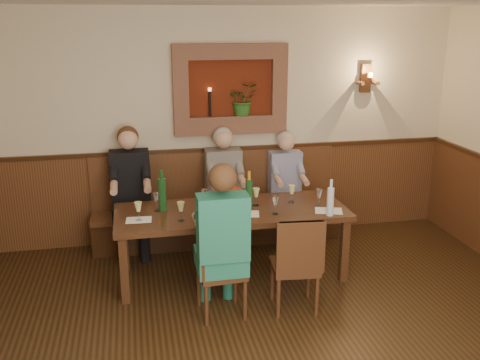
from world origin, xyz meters
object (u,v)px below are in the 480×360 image
object	(u,v)px
person_chair_front	(221,254)
water_bottle	(330,201)
person_bench_mid	(225,198)
person_bench_right	(286,197)
chair_near_right	(294,282)
wine_bottle_green_b	(162,194)
person_bench_left	(132,202)
chair_near_left	(222,287)
bench	(217,216)
dining_table	(232,216)
wine_bottle_green_a	(249,194)
spittoon_bucket	(232,200)

from	to	relation	value
person_chair_front	water_bottle	bearing A→B (deg)	19.11
person_bench_mid	person_bench_right	bearing A→B (deg)	0.21
chair_near_right	wine_bottle_green_b	size ratio (longest dim) A/B	2.20
person_bench_left	person_bench_right	xyz separation A→B (m)	(1.86, 0.00, -0.06)
chair_near_left	person_bench_left	distance (m)	1.81
person_bench_right	chair_near_right	bearing A→B (deg)	-103.44
bench	dining_table	bearing A→B (deg)	-90.00
chair_near_right	person_bench_mid	bearing A→B (deg)	108.76
chair_near_left	person_bench_mid	xyz separation A→B (m)	(0.31, 1.60, 0.32)
dining_table	wine_bottle_green_a	size ratio (longest dim) A/B	5.84
person_bench_right	spittoon_bucket	world-z (taller)	person_bench_right
person_bench_mid	bench	bearing A→B (deg)	125.30
spittoon_bucket	wine_bottle_green_a	size ratio (longest dim) A/B	0.58
person_chair_front	person_bench_right	bearing A→B (deg)	56.16
person_bench_mid	spittoon_bucket	bearing A→B (deg)	-95.08
bench	person_bench_mid	xyz separation A→B (m)	(0.08, -0.11, 0.27)
chair_near_left	wine_bottle_green_b	world-z (taller)	wine_bottle_green_b
dining_table	wine_bottle_green_b	bearing A→B (deg)	170.58
chair_near_right	person_bench_left	xyz separation A→B (m)	(-1.47, 1.64, 0.34)
wine_bottle_green_b	person_bench_right	bearing A→B (deg)	25.11
dining_table	person_bench_left	size ratio (longest dim) A/B	1.61
chair_near_left	wine_bottle_green_a	distance (m)	1.06
person_bench_left	person_chair_front	distance (m)	1.79
person_bench_mid	wine_bottle_green_a	xyz separation A→B (m)	(0.11, -0.86, 0.33)
bench	person_chair_front	size ratio (longest dim) A/B	2.01
wine_bottle_green_a	person_bench_right	bearing A→B (deg)	52.55
chair_near_right	spittoon_bucket	world-z (taller)	spittoon_bucket
chair_near_left	spittoon_bucket	xyz separation A→B (m)	(0.23, 0.70, 0.59)
person_bench_left	bench	bearing A→B (deg)	6.03
bench	person_bench_mid	size ratio (longest dim) A/B	2.09
person_bench_mid	spittoon_bucket	xyz separation A→B (m)	(-0.08, -0.89, 0.27)
chair_near_right	person_bench_mid	xyz separation A→B (m)	(-0.38, 1.64, 0.32)
bench	person_bench_left	world-z (taller)	person_bench_left
wine_bottle_green_a	water_bottle	xyz separation A→B (m)	(0.76, -0.34, -0.02)
chair_near_right	person_bench_mid	distance (m)	1.71
chair_near_right	wine_bottle_green_a	xyz separation A→B (m)	(-0.27, 0.78, 0.64)
wine_bottle_green_a	wine_bottle_green_b	bearing A→B (deg)	170.91
person_chair_front	water_bottle	size ratio (longest dim) A/B	3.95
person_bench_right	person_bench_left	bearing A→B (deg)	-179.86
wine_bottle_green_a	person_bench_left	bearing A→B (deg)	144.38
chair_near_right	dining_table	bearing A→B (deg)	125.19
chair_near_left	wine_bottle_green_a	xyz separation A→B (m)	(0.42, 0.74, 0.65)
person_chair_front	chair_near_right	bearing A→B (deg)	-2.17
dining_table	wine_bottle_green_b	size ratio (longest dim) A/B	5.56
chair_near_left	water_bottle	bearing A→B (deg)	14.79
person_bench_mid	wine_bottle_green_b	size ratio (longest dim) A/B	3.33
bench	water_bottle	size ratio (longest dim) A/B	7.94
chair_near_left	person_chair_front	bearing A→B (deg)	-98.51
spittoon_bucket	person_bench_left	bearing A→B (deg)	138.74
chair_near_right	person_chair_front	xyz separation A→B (m)	(-0.69, 0.03, 0.34)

